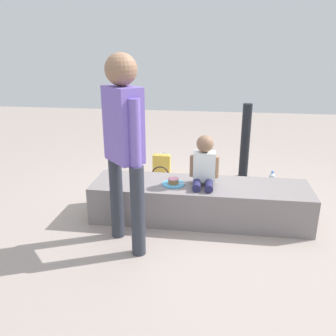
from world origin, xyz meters
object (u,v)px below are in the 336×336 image
cake_plate (173,182)px  handbag_black_leather (160,184)px  party_cup_red (190,183)px  child_seated (204,164)px  gift_bag (162,164)px  adult_standing (124,137)px  water_bottle_near_gift (272,180)px

cake_plate → handbag_black_leather: (-0.22, 0.59, -0.26)m
cake_plate → party_cup_red: (0.10, 0.84, -0.33)m
child_seated → handbag_black_leather: (-0.51, 0.54, -0.45)m
gift_bag → party_cup_red: (0.42, -0.43, -0.08)m
adult_standing → child_seated: bearing=42.8°
cake_plate → handbag_black_leather: bearing=110.8°
water_bottle_near_gift → gift_bag: bearing=168.9°
cake_plate → handbag_black_leather: size_ratio=0.66×
child_seated → handbag_black_leather: bearing=133.2°
adult_standing → cake_plate: size_ratio=7.09×
adult_standing → water_bottle_near_gift: size_ratio=8.00×
gift_bag → water_bottle_near_gift: gift_bag is taller
child_seated → party_cup_red: size_ratio=4.42×
adult_standing → party_cup_red: 1.70m
adult_standing → handbag_black_leather: 1.40m
adult_standing → water_bottle_near_gift: bearing=47.1°
adult_standing → cake_plate: 0.85m
water_bottle_near_gift → party_cup_red: water_bottle_near_gift is taller
child_seated → adult_standing: adult_standing is taller
water_bottle_near_gift → handbag_black_leather: handbag_black_leather is taller
child_seated → party_cup_red: child_seated is taller
gift_bag → handbag_black_leather: handbag_black_leather is taller
handbag_black_leather → gift_bag: bearing=97.7°
child_seated → adult_standing: (-0.62, -0.57, 0.38)m
gift_bag → handbag_black_leather: 0.69m
cake_plate → water_bottle_near_gift: 1.50m
cake_plate → child_seated: bearing=8.3°
adult_standing → party_cup_red: size_ratio=14.55×
water_bottle_near_gift → handbag_black_leather: (-1.31, -0.41, 0.03)m
adult_standing → gift_bag: size_ratio=5.17×
party_cup_red → water_bottle_near_gift: bearing=8.9°
cake_plate → party_cup_red: cake_plate is taller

